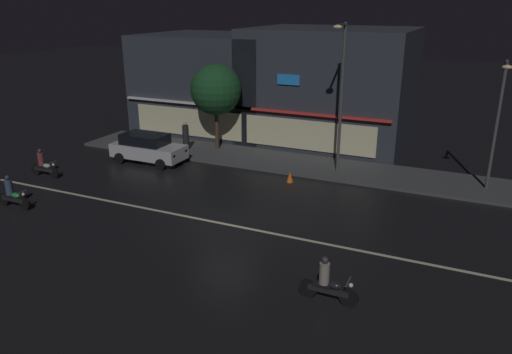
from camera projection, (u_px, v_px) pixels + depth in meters
ground_plane at (225, 224)px, 20.79m from camera, size 140.00×140.00×0.00m
lane_divider_stripe at (225, 224)px, 20.79m from camera, size 26.60×0.16×0.01m
sidewalk_far at (297, 164)px, 28.34m from camera, size 28.00×3.78×0.14m
storefront_left_block at (331, 86)px, 32.38m from camera, size 10.16×8.56×7.28m
storefront_center_block at (217, 82)px, 35.64m from camera, size 9.90×8.28×6.71m
streetlamp_west at (341, 88)px, 25.24m from camera, size 0.44×1.64×7.74m
streetlamp_mid at (498, 115)px, 23.00m from camera, size 0.44×1.64×6.20m
pedestrian_on_sidewalk at (186, 137)px, 30.65m from camera, size 0.39×0.39×1.74m
street_tree at (216, 90)px, 29.84m from camera, size 3.08×3.08×5.23m
parked_car_near_kerb at (148, 148)px, 28.61m from camera, size 4.30×1.98×1.67m
motorcycle_lead at (12, 194)px, 22.29m from camera, size 1.90×0.60×1.52m
motorcycle_following at (43, 165)px, 26.31m from camera, size 1.90×0.60×1.52m
motorcycle_opposite_lane at (327, 283)px, 15.23m from camera, size 1.90×0.60×1.52m
traffic_cone at (290, 177)px, 25.57m from camera, size 0.36×0.36×0.55m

